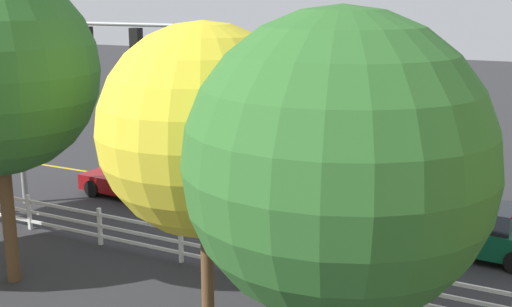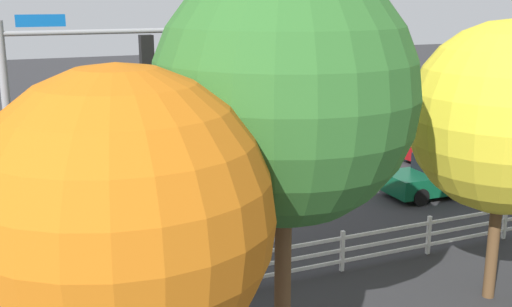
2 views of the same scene
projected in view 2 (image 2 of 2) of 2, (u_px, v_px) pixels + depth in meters
The scene contains 12 objects.
ground_plane at pixel (211, 209), 21.82m from camera, with size 120.00×120.00×0.00m, color #2D2D30.
lane_center_stripe at pixel (311, 195), 23.37m from camera, with size 28.00×0.16×0.01m, color gold.
signal_assembly at pixel (99, 100), 15.16m from camera, with size 6.77×0.38×6.85m.
car_0 at pixel (129, 224), 18.70m from camera, with size 4.19×2.04×1.25m.
car_1 at pixel (450, 147), 28.05m from camera, with size 4.46×2.06×1.36m.
car_2 at pixel (226, 173), 23.95m from camera, with size 4.78×2.07×1.31m.
car_3 at pixel (442, 176), 23.32m from camera, with size 4.45×1.97×1.52m.
car_4 at pixel (85, 189), 21.65m from camera, with size 4.24×2.06×1.50m.
white_rail_fence at pixel (387, 242), 17.34m from camera, with size 26.10×0.10×1.15m.
tree_1 at pixel (506, 118), 14.37m from camera, with size 4.50×4.50×6.78m.
tree_2 at pixel (124, 217), 9.53m from camera, with size 4.71×4.71×6.32m.
tree_5 at pixel (285, 94), 11.68m from camera, with size 5.05×5.05×7.99m.
Camera 2 is at (6.85, 19.57, 7.24)m, focal length 43.66 mm.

